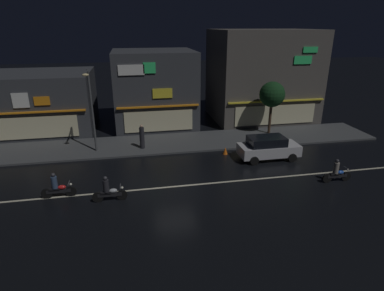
% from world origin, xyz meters
% --- Properties ---
extents(ground_plane, '(140.00, 140.00, 0.00)m').
position_xyz_m(ground_plane, '(0.00, 0.00, 0.00)').
color(ground_plane, black).
extents(lane_divider_stripe, '(34.12, 0.16, 0.01)m').
position_xyz_m(lane_divider_stripe, '(0.00, 0.00, 0.01)').
color(lane_divider_stripe, beige).
rests_on(lane_divider_stripe, ground).
extents(sidewalk_far, '(35.91, 4.58, 0.14)m').
position_xyz_m(sidewalk_far, '(0.00, 7.40, 0.07)').
color(sidewalk_far, '#424447').
rests_on(sidewalk_far, ground).
extents(storefront_left_block, '(7.36, 6.91, 6.95)m').
position_xyz_m(storefront_left_block, '(-0.00, 13.06, 3.47)').
color(storefront_left_block, '#383A3F').
rests_on(storefront_left_block, ground).
extents(storefront_center_block, '(9.72, 7.82, 8.70)m').
position_xyz_m(storefront_center_block, '(10.77, 13.52, 4.35)').
color(storefront_center_block, '#56514C').
rests_on(storefront_center_block, ground).
extents(storefront_right_block, '(10.18, 7.64, 5.19)m').
position_xyz_m(storefront_right_block, '(-10.77, 13.43, 2.59)').
color(storefront_right_block, '#383A3F').
rests_on(storefront_right_block, ground).
extents(streetlamp_mid, '(0.44, 1.64, 6.07)m').
position_xyz_m(streetlamp_mid, '(-5.07, 6.34, 3.79)').
color(streetlamp_mid, '#47494C').
rests_on(streetlamp_mid, sidewalk_far).
extents(pedestrian_on_sidewalk, '(0.37, 0.37, 1.89)m').
position_xyz_m(pedestrian_on_sidewalk, '(-1.61, 6.48, 1.02)').
color(pedestrian_on_sidewalk, '#232328').
rests_on(pedestrian_on_sidewalk, sidewalk_far).
extents(street_tree, '(2.16, 2.16, 4.53)m').
position_xyz_m(street_tree, '(9.51, 8.05, 3.56)').
color(street_tree, '#473323').
rests_on(street_tree, sidewalk_far).
extents(parked_car_near_kerb, '(4.30, 1.98, 1.67)m').
position_xyz_m(parked_car_near_kerb, '(7.20, 3.00, 0.87)').
color(parked_car_near_kerb, silver).
rests_on(parked_car_near_kerb, ground).
extents(motorcycle_following, '(1.90, 0.60, 1.52)m').
position_xyz_m(motorcycle_following, '(-3.79, -0.97, 0.63)').
color(motorcycle_following, black).
rests_on(motorcycle_following, ground).
extents(motorcycle_opposite_lane, '(1.90, 0.60, 1.52)m').
position_xyz_m(motorcycle_opposite_lane, '(9.86, -1.25, 0.63)').
color(motorcycle_opposite_lane, black).
rests_on(motorcycle_opposite_lane, ground).
extents(motorcycle_trailing_far, '(1.90, 0.60, 1.52)m').
position_xyz_m(motorcycle_trailing_far, '(-6.62, -0.01, 0.63)').
color(motorcycle_trailing_far, black).
rests_on(motorcycle_trailing_far, ground).
extents(traffic_cone, '(0.36, 0.36, 0.55)m').
position_xyz_m(traffic_cone, '(4.44, 4.40, 0.28)').
color(traffic_cone, orange).
rests_on(traffic_cone, ground).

